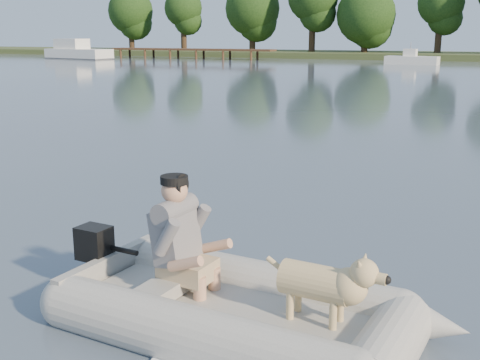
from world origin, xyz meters
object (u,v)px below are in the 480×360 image
at_px(dinghy, 242,267).
at_px(dog, 316,288).
at_px(cabin_cruiser, 78,49).
at_px(dock, 191,54).
at_px(motorboat, 412,54).
at_px(man, 177,232).

bearing_deg(dinghy, dog, 4.57).
height_order(dog, cabin_cruiser, cabin_cruiser).
height_order(dinghy, dog, dinghy).
distance_m(dock, motorboat, 22.81).
height_order(dinghy, motorboat, motorboat).
distance_m(dinghy, motorboat, 49.29).
relative_size(dock, dinghy, 3.77).
distance_m(dock, cabin_cruiser, 11.57).
height_order(dock, cabin_cruiser, cabin_cruiser).
xyz_separation_m(man, dog, (1.40, -0.16, -0.27)).
bearing_deg(dog, motorboat, 102.43).
xyz_separation_m(dock, dog, (27.59, -52.27, 0.02)).
distance_m(dock, dinghy, 58.77).
xyz_separation_m(dinghy, motorboat, (-4.32, 49.10, 0.25)).
relative_size(dock, motorboat, 3.97).
xyz_separation_m(dog, motorboat, (-5.00, 49.12, 0.33)).
distance_m(dog, cabin_cruiser, 60.88).
distance_m(dog, motorboat, 49.38).
bearing_deg(dinghy, motorboat, 101.65).
bearing_deg(man, motorboat, 100.82).
bearing_deg(motorboat, dinghy, -79.58).
bearing_deg(dog, man, 180.00).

